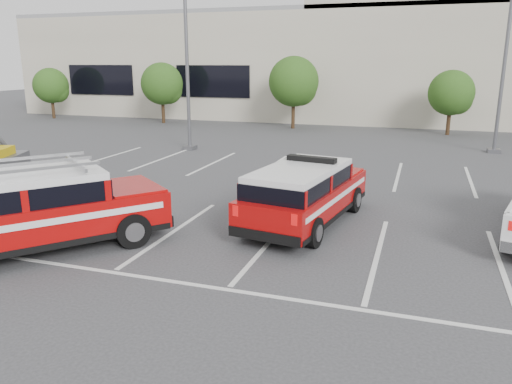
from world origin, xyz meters
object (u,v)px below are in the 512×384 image
(convention_building, at_px, (386,58))
(light_pole_mid, at_px, (507,46))
(tree_far_left, at_px, (52,87))
(ladder_suv, at_px, (41,215))
(tree_mid_left, at_px, (295,83))
(fire_chief_suv, at_px, (305,198))
(tree_left, at_px, (163,85))
(tree_mid_right, at_px, (453,94))
(light_pole_left, at_px, (186,47))

(convention_building, bearing_deg, light_pole_mid, -66.74)
(tree_far_left, distance_m, ladder_suv, 31.34)
(tree_mid_left, height_order, fire_chief_suv, tree_mid_left)
(light_pole_mid, bearing_deg, tree_mid_left, 153.08)
(tree_left, bearing_deg, tree_mid_right, -0.00)
(tree_mid_right, bearing_deg, ladder_suv, -112.79)
(light_pole_left, relative_size, ladder_suv, 1.80)
(tree_mid_left, distance_m, tree_mid_right, 10.01)
(convention_building, relative_size, light_pole_left, 5.86)
(tree_left, height_order, light_pole_left, light_pole_left)
(tree_left, bearing_deg, tree_far_left, -180.00)
(fire_chief_suv, distance_m, ladder_suv, 6.85)
(tree_left, bearing_deg, light_pole_left, -55.48)
(convention_building, bearing_deg, ladder_suv, -98.79)
(fire_chief_suv, height_order, ladder_suv, ladder_suv)
(tree_left, bearing_deg, tree_mid_left, 0.00)
(tree_far_left, bearing_deg, tree_left, 0.00)
(tree_mid_left, height_order, tree_mid_right, tree_mid_left)
(light_pole_left, bearing_deg, tree_mid_left, 72.90)
(tree_far_left, bearing_deg, fire_chief_suv, -38.57)
(light_pole_mid, bearing_deg, tree_mid_right, 107.52)
(convention_building, bearing_deg, tree_mid_right, -63.43)
(light_pole_left, bearing_deg, ladder_suv, -78.37)
(convention_building, height_order, light_pole_mid, convention_building)
(tree_far_left, bearing_deg, light_pole_mid, -10.73)
(tree_mid_right, relative_size, fire_chief_suv, 0.72)
(convention_building, relative_size, fire_chief_suv, 10.81)
(convention_building, height_order, tree_mid_left, convention_building)
(convention_building, relative_size, tree_left, 13.58)
(fire_chief_suv, bearing_deg, tree_mid_right, 86.27)
(tree_left, xyz_separation_m, ladder_suv, (9.83, -24.22, -1.89))
(tree_left, distance_m, tree_mid_left, 10.00)
(tree_mid_right, distance_m, fire_chief_suv, 20.85)
(convention_building, relative_size, tree_mid_right, 15.04)
(tree_left, height_order, tree_mid_left, tree_mid_left)
(fire_chief_suv, xyz_separation_m, ladder_suv, (-5.59, -3.95, 0.11))
(convention_building, distance_m, light_pole_left, 21.49)
(convention_building, height_order, tree_left, convention_building)
(convention_building, distance_m, light_pole_mid, 17.27)
(light_pole_left, height_order, fire_chief_suv, light_pole_left)
(tree_mid_left, bearing_deg, ladder_suv, -90.41)
(tree_far_left, relative_size, ladder_suv, 0.70)
(tree_left, xyz_separation_m, light_pole_mid, (21.91, -6.05, 2.41))
(tree_mid_left, bearing_deg, tree_far_left, -180.00)
(tree_left, distance_m, tree_mid_right, 20.00)
(tree_far_left, height_order, ladder_suv, tree_far_left)
(light_pole_left, bearing_deg, fire_chief_suv, -50.23)
(tree_mid_right, bearing_deg, tree_far_left, 180.00)
(tree_mid_right, height_order, ladder_suv, tree_mid_right)
(light_pole_mid, bearing_deg, light_pole_left, -165.07)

